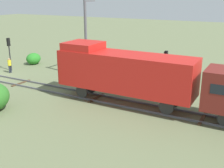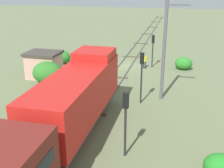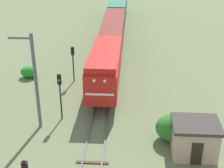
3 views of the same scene
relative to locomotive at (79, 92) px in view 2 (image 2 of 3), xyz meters
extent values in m
plane|color=#66704C|center=(0.00, -15.84, -2.77)|extent=(160.12, 160.12, 0.00)
cube|color=#595960|center=(-0.72, -15.84, -2.69)|extent=(0.10, 106.74, 0.16)
cube|color=#595960|center=(0.72, -15.84, -2.69)|extent=(0.10, 106.74, 0.16)
cube|color=#4C3823|center=(0.00, -64.76, -2.73)|extent=(2.40, 0.24, 0.09)
cube|color=#4C3823|center=(0.00, -55.86, -2.73)|extent=(2.40, 0.24, 0.09)
cube|color=#4C3823|center=(0.00, -46.97, -2.73)|extent=(2.40, 0.24, 0.09)
cube|color=#4C3823|center=(0.00, -38.07, -2.73)|extent=(2.40, 0.24, 0.09)
cube|color=#4C3823|center=(0.00, -29.18, -2.73)|extent=(2.40, 0.24, 0.09)
cube|color=#4C3823|center=(0.00, -20.28, -2.73)|extent=(2.40, 0.24, 0.09)
cube|color=#4C3823|center=(0.00, -11.39, -2.73)|extent=(2.40, 0.24, 0.09)
cube|color=#4C3823|center=(0.00, -2.49, -2.73)|extent=(2.40, 0.24, 0.09)
cube|color=red|center=(0.00, 0.24, -0.06)|extent=(2.90, 11.00, 2.90)
cube|color=red|center=(0.00, -3.66, 1.69)|extent=(2.75, 2.80, 0.60)
cube|color=red|center=(0.00, -5.31, -0.06)|extent=(2.84, 0.10, 2.84)
cube|color=white|center=(0.00, -5.35, -0.26)|extent=(2.46, 0.06, 0.20)
sphere|color=white|center=(-0.45, -5.36, 1.04)|extent=(0.28, 0.28, 0.28)
sphere|color=white|center=(0.45, -5.36, 1.04)|extent=(0.28, 0.28, 0.28)
cylinder|color=#262628|center=(0.00, -5.61, -1.91)|extent=(0.36, 0.50, 0.36)
cylinder|color=#262628|center=(-0.72, -3.46, -2.06)|extent=(0.18, 1.10, 1.10)
cylinder|color=#262628|center=(0.72, -3.46, -2.06)|extent=(0.18, 1.10, 1.10)
cylinder|color=#262628|center=(-0.72, 3.94, -2.06)|extent=(0.18, 1.10, 1.10)
cylinder|color=#262628|center=(0.72, 3.94, -2.06)|extent=(0.18, 1.10, 1.10)
cylinder|color=#262628|center=(-3.20, -16.21, -0.87)|extent=(0.14, 0.14, 3.81)
cube|color=black|center=(-3.20, -16.21, 0.59)|extent=(0.32, 0.24, 0.90)
sphere|color=#390606|center=(-3.20, -16.35, 0.86)|extent=(0.16, 0.16, 0.16)
sphere|color=yellow|center=(-3.20, -16.35, 0.58)|extent=(0.16, 0.16, 0.16)
sphere|color=black|center=(-3.20, -16.35, 0.30)|extent=(0.16, 0.16, 0.16)
cylinder|color=#262628|center=(-3.40, -5.45, -0.61)|extent=(0.14, 0.14, 4.33)
cube|color=black|center=(-3.40, -5.45, 1.10)|extent=(0.32, 0.24, 0.90)
sphere|color=#390606|center=(-3.40, -5.59, 1.37)|extent=(0.16, 0.16, 0.16)
sphere|color=yellow|center=(-3.40, -5.59, 1.09)|extent=(0.16, 0.16, 0.16)
sphere|color=black|center=(-3.40, -5.59, 0.81)|extent=(0.16, 0.16, 0.16)
cylinder|color=#262628|center=(-3.60, 2.31, -0.79)|extent=(0.14, 0.14, 3.97)
cube|color=black|center=(-3.60, 2.31, 0.74)|extent=(0.32, 0.24, 0.90)
sphere|color=#390606|center=(-3.60, 2.17, 1.01)|extent=(0.16, 0.16, 0.16)
sphere|color=#3C3306|center=(-3.60, 2.17, 0.73)|extent=(0.16, 0.16, 0.16)
sphere|color=green|center=(-3.60, 2.17, 0.45)|extent=(0.16, 0.16, 0.16)
cylinder|color=#262B38|center=(-2.50, -15.51, -2.35)|extent=(0.15, 0.15, 0.85)
cylinder|color=#262B38|center=(-2.30, -15.51, -2.35)|extent=(0.15, 0.15, 0.85)
cylinder|color=yellow|center=(-2.40, -15.51, -1.61)|extent=(0.38, 0.38, 0.62)
sphere|color=tan|center=(-2.40, -15.51, -1.19)|extent=(0.23, 0.23, 0.23)
cylinder|color=#595960|center=(-5.00, -6.78, 1.38)|extent=(0.28, 0.28, 8.31)
cube|color=#595960|center=(-5.90, -6.78, 5.14)|extent=(1.80, 0.16, 0.16)
cube|color=#D19E8C|center=(7.50, -9.77, -1.52)|extent=(3.20, 2.60, 2.50)
cube|color=#3F3833|center=(7.50, -9.77, -0.15)|extent=(3.50, 2.90, 0.24)
cube|color=#2D2319|center=(7.50, -11.09, -1.82)|extent=(0.80, 0.06, 1.90)
ellipsoid|color=#2E7326|center=(6.24, -8.03, -1.65)|extent=(3.08, 2.52, 2.24)
ellipsoid|color=#248526|center=(-8.80, 3.05, -2.11)|extent=(1.81, 1.48, 1.32)
ellipsoid|color=#2B7726|center=(7.88, -15.17, -1.96)|extent=(2.23, 1.83, 1.62)
ellipsoid|color=#2A7F26|center=(-6.83, -16.14, -2.05)|extent=(1.98, 1.62, 1.44)
camera|label=1|loc=(19.18, 9.52, 5.68)|focal=45.00mm
camera|label=2|loc=(-6.20, 16.13, 6.85)|focal=45.00mm
camera|label=3|loc=(2.73, -31.25, 13.39)|focal=55.00mm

